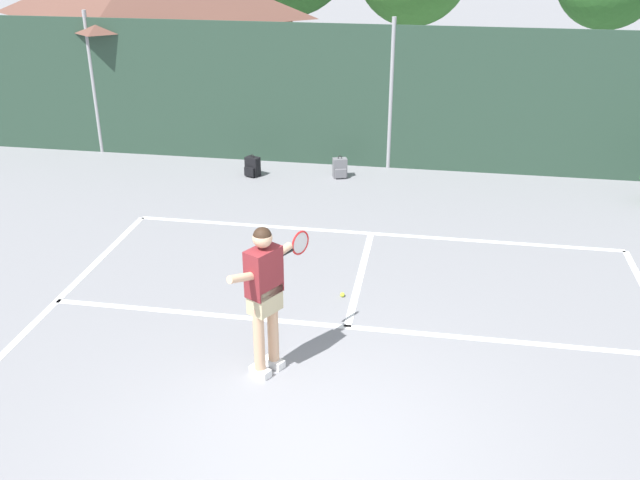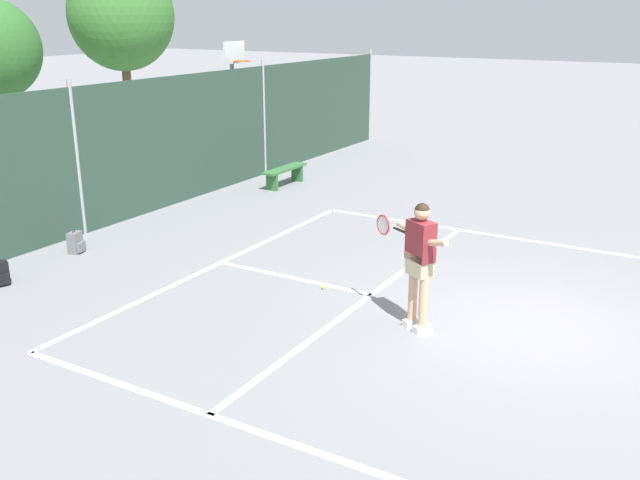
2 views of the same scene
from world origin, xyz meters
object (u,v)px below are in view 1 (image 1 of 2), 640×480
at_px(backpack_grey, 340,168).
at_px(tennis_ball, 342,295).
at_px(tennis_player, 265,288).
at_px(backpack_black, 252,167).

bearing_deg(backpack_grey, tennis_ball, -81.39).
bearing_deg(tennis_ball, tennis_player, -108.26).
bearing_deg(tennis_ball, backpack_grey, 98.61).
distance_m(tennis_player, backpack_black, 6.94).
relative_size(tennis_ball, backpack_grey, 0.14).
bearing_deg(tennis_player, backpack_grey, 91.01).
relative_size(tennis_player, backpack_black, 4.01).
xyz_separation_m(tennis_ball, backpack_grey, (-0.75, 4.93, 0.16)).
relative_size(backpack_black, backpack_grey, 1.00).
xyz_separation_m(backpack_black, backpack_grey, (1.79, 0.22, 0.00)).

